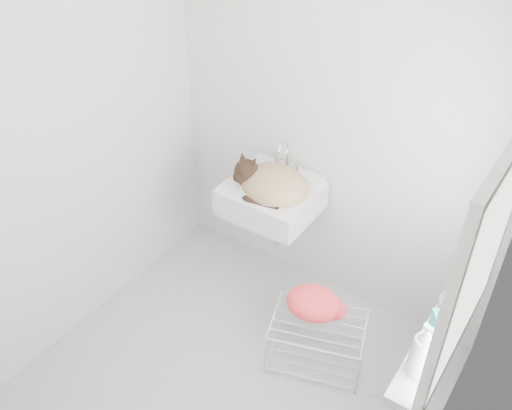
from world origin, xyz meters
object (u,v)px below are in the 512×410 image
Objects in this scene: cat at (272,183)px; bottle_b at (439,333)px; sink at (271,187)px; wire_rack at (317,342)px; bottle_a at (417,372)px; bottle_c at (450,311)px.

cat is 2.47× the size of bottle_b.
sink is at bearing 128.54° from cat.
sink is at bearing 147.75° from wire_rack.
bottle_b is at bearing 90.00° from bottle_a.
sink is 1.03× the size of wire_rack.
bottle_c is at bearing -16.51° from sink.
wire_rack is 1.06m from bottle_a.
bottle_c is at bearing -0.53° from wire_rack.
bottle_a is at bearing -90.00° from bottle_b.
bottle_c is (0.00, 0.16, 0.00)m from bottle_b.
bottle_a is at bearing -90.00° from bottle_c.
cat is 0.86× the size of wire_rack.
wire_rack is at bearing 179.47° from bottle_c.
bottle_b is (0.00, 0.26, 0.00)m from bottle_a.
bottle_a is 0.26m from bottle_b.
bottle_c is at bearing 90.00° from bottle_a.
bottle_a reaches higher than wire_rack.
sink reaches higher than bottle_c.
wire_rack is at bearing -32.25° from sink.
sink is 1.49m from bottle_a.
cat reaches higher than sink.
cat is at bearing -54.99° from sink.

